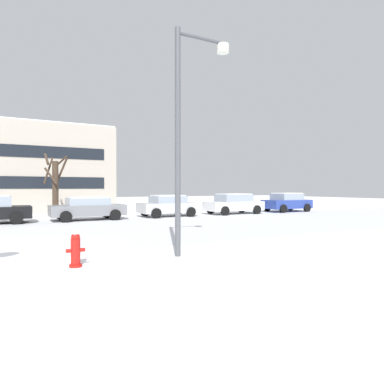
{
  "coord_description": "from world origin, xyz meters",
  "views": [
    {
      "loc": [
        -0.03,
        -11.18,
        1.89
      ],
      "look_at": [
        9.09,
        5.81,
        1.67
      ],
      "focal_mm": 32.12,
      "sensor_mm": 36.0,
      "label": 1
    }
  ],
  "objects_px": {
    "parked_car_gray": "(88,208)",
    "parked_car_silver": "(168,206)",
    "street_lamp": "(187,119)",
    "parked_car_white": "(234,204)",
    "fire_hydrant": "(76,249)",
    "parked_car_blue": "(287,202)"
  },
  "relations": [
    {
      "from": "fire_hydrant",
      "to": "parked_car_blue",
      "type": "relative_size",
      "value": 0.22
    },
    {
      "from": "street_lamp",
      "to": "parked_car_silver",
      "type": "distance_m",
      "value": 13.6
    },
    {
      "from": "street_lamp",
      "to": "parked_car_blue",
      "type": "bearing_deg",
      "value": 38.31
    },
    {
      "from": "fire_hydrant",
      "to": "parked_car_silver",
      "type": "height_order",
      "value": "parked_car_silver"
    },
    {
      "from": "parked_car_silver",
      "to": "parked_car_blue",
      "type": "bearing_deg",
      "value": -0.93
    },
    {
      "from": "parked_car_gray",
      "to": "parked_car_white",
      "type": "relative_size",
      "value": 0.98
    },
    {
      "from": "street_lamp",
      "to": "parked_car_blue",
      "type": "distance_m",
      "value": 19.8
    },
    {
      "from": "parked_car_white",
      "to": "street_lamp",
      "type": "bearing_deg",
      "value": -129.9
    },
    {
      "from": "parked_car_gray",
      "to": "parked_car_silver",
      "type": "height_order",
      "value": "parked_car_silver"
    },
    {
      "from": "street_lamp",
      "to": "parked_car_silver",
      "type": "relative_size",
      "value": 1.65
    },
    {
      "from": "parked_car_gray",
      "to": "parked_car_silver",
      "type": "bearing_deg",
      "value": 0.63
    },
    {
      "from": "parked_car_gray",
      "to": "parked_car_white",
      "type": "distance_m",
      "value": 10.41
    },
    {
      "from": "parked_car_blue",
      "to": "parked_car_silver",
      "type": "bearing_deg",
      "value": 179.07
    },
    {
      "from": "street_lamp",
      "to": "parked_car_silver",
      "type": "height_order",
      "value": "street_lamp"
    },
    {
      "from": "parked_car_silver",
      "to": "parked_car_white",
      "type": "height_order",
      "value": "parked_car_white"
    },
    {
      "from": "parked_car_silver",
      "to": "parked_car_white",
      "type": "relative_size",
      "value": 0.88
    },
    {
      "from": "parked_car_gray",
      "to": "parked_car_white",
      "type": "xyz_separation_m",
      "value": [
        10.41,
        -0.11,
        0.05
      ]
    },
    {
      "from": "parked_car_gray",
      "to": "parked_car_blue",
      "type": "xyz_separation_m",
      "value": [
        15.62,
        -0.11,
        0.06
      ]
    },
    {
      "from": "fire_hydrant",
      "to": "street_lamp",
      "type": "relative_size",
      "value": 0.13
    },
    {
      "from": "fire_hydrant",
      "to": "street_lamp",
      "type": "height_order",
      "value": "street_lamp"
    },
    {
      "from": "parked_car_blue",
      "to": "parked_car_white",
      "type": "bearing_deg",
      "value": -179.99
    },
    {
      "from": "fire_hydrant",
      "to": "parked_car_silver",
      "type": "distance_m",
      "value": 14.65
    }
  ]
}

